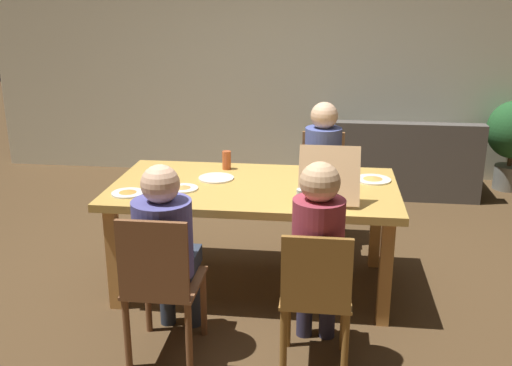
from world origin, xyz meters
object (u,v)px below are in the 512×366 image
(person_0, at_px, (322,164))
(plate_2, at_px, (216,178))
(dining_table, at_px, (254,196))
(plate_1, at_px, (183,188))
(chair_1, at_px, (160,282))
(drinking_glass_1, at_px, (302,200))
(chair_2, at_px, (316,296))
(pizza_box_0, at_px, (329,186))
(couch, at_px, (393,165))
(plate_3, at_px, (373,179))
(person_1, at_px, (166,241))
(drinking_glass_0, at_px, (227,160))
(plate_0, at_px, (128,193))
(chair_0, at_px, (322,186))
(person_2, at_px, (318,247))

(person_0, relative_size, plate_2, 4.77)
(dining_table, height_order, plate_1, plate_1)
(chair_1, distance_m, drinking_glass_1, 1.00)
(person_0, bearing_deg, chair_2, -90.00)
(pizza_box_0, relative_size, couch, 0.33)
(plate_2, xyz_separation_m, plate_3, (1.13, 0.10, 0.00))
(pizza_box_0, height_order, plate_3, pizza_box_0)
(person_1, distance_m, drinking_glass_0, 1.24)
(plate_0, bearing_deg, person_1, -53.33)
(plate_2, distance_m, couch, 2.76)
(chair_0, distance_m, person_1, 2.03)
(couch, bearing_deg, chair_0, -118.51)
(plate_0, bearing_deg, plate_3, 17.18)
(chair_2, height_order, plate_2, chair_2)
(plate_1, height_order, couch, couch)
(person_1, distance_m, pizza_box_0, 1.19)
(chair_2, relative_size, drinking_glass_1, 6.52)
(plate_3, bearing_deg, drinking_glass_1, -125.39)
(plate_1, bearing_deg, plate_3, 15.68)
(person_1, bearing_deg, pizza_box_0, 38.16)
(chair_1, relative_size, plate_2, 3.59)
(chair_1, height_order, plate_0, chair_1)
(person_2, height_order, plate_0, person_2)
(plate_2, bearing_deg, plate_3, 5.16)
(pizza_box_0, xyz_separation_m, drinking_glass_0, (-0.78, 0.49, 0.02))
(plate_3, xyz_separation_m, drinking_glass_0, (-1.10, 0.16, 0.06))
(person_2, relative_size, plate_1, 5.93)
(person_0, bearing_deg, dining_table, -119.48)
(plate_1, bearing_deg, person_2, -37.39)
(plate_3, relative_size, drinking_glass_0, 1.82)
(dining_table, distance_m, person_2, 1.00)
(person_2, bearing_deg, drinking_glass_0, 120.30)
(plate_1, distance_m, couch, 3.08)
(dining_table, xyz_separation_m, chair_0, (0.47, 0.97, -0.22))
(chair_0, relative_size, couch, 0.54)
(person_0, xyz_separation_m, couch, (0.76, 1.54, -0.42))
(person_2, distance_m, drinking_glass_1, 0.45)
(person_2, distance_m, plate_2, 1.25)
(chair_0, distance_m, plate_2, 1.19)
(chair_0, xyz_separation_m, chair_1, (-0.88, -1.97, 0.02))
(person_0, height_order, drinking_glass_0, person_0)
(chair_0, xyz_separation_m, person_2, (0.00, -1.85, 0.23))
(chair_0, relative_size, chair_1, 1.01)
(plate_0, bearing_deg, person_0, 41.26)
(chair_0, relative_size, plate_2, 3.63)
(chair_0, relative_size, plate_3, 3.60)
(plate_1, bearing_deg, person_0, 46.27)
(chair_2, xyz_separation_m, plate_1, (-0.94, 0.86, 0.30))
(dining_table, height_order, couch, couch)
(person_0, height_order, plate_3, person_0)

